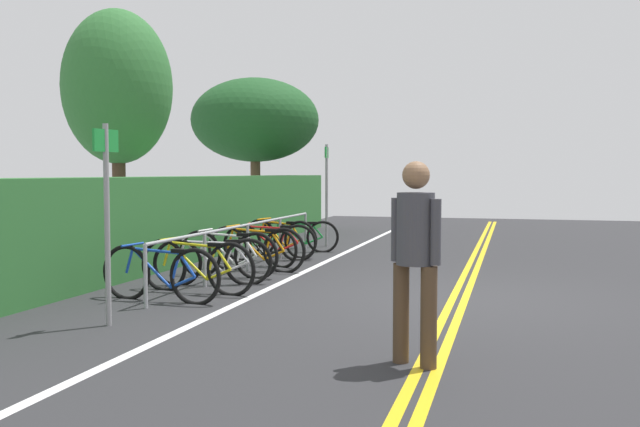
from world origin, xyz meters
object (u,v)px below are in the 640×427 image
Objects in this scene: bicycle_5 at (259,247)px; sign_post_far at (327,185)px; bicycle_6 at (270,242)px; bicycle_7 at (280,238)px; tree_far_right at (255,121)px; bike_rack at (248,235)px; bicycle_1 at (197,266)px; bicycle_2 at (213,262)px; tree_mid at (117,88)px; pedestrian at (415,248)px; bicycle_8 at (299,236)px; bicycle_4 at (256,249)px; bicycle_0 at (160,274)px; sign_post_near at (107,204)px; bicycle_3 at (228,254)px.

sign_post_far reaches higher than bicycle_5.
bicycle_6 is 0.76× the size of sign_post_far.
bicycle_7 is 6.64m from tree_far_right.
bike_rack reaches higher than bicycle_1.
tree_mid is (2.53, 3.11, 2.92)m from bicycle_2.
bicycle_8 is at bearing 24.02° from pedestrian.
bicycle_0 is at bearing 176.45° from bicycle_4.
pedestrian is at bearing -160.45° from sign_post_far.
sign_post_near is 6.51m from tree_mid.
bicycle_3 is 5.58m from pedestrian.
bicycle_5 is at bearing -95.28° from tree_mid.
pedestrian is at bearing -144.93° from bike_rack.
tree_mid is (-1.05, 2.92, 2.91)m from bicycle_7.
bicycle_1 is 0.84× the size of sign_post_near.
sign_post_far reaches higher than bicycle_3.
bicycle_8 is (5.75, -0.06, -0.03)m from bicycle_0.
bicycle_6 is 5.84m from sign_post_near.
sign_post_far is at bearing -5.85° from bicycle_5.
tree_mid reaches higher than pedestrian.
bicycle_8 is 0.34× the size of tree_mid.
bicycle_6 is at bearing 1.63° from bicycle_3.
bike_rack reaches higher than bicycle_2.
sign_post_near reaches higher than bicycle_4.
pedestrian is 0.77× the size of sign_post_far.
bicycle_2 is at bearing -176.97° from bicycle_7.
bicycle_3 is at bearing 167.37° from bicycle_4.
tree_mid is at bearing 30.55° from sign_post_near.
bike_rack is at bearing 35.07° from pedestrian.
bicycle_2 is at bearing -176.68° from bicycle_5.
sign_post_near is (-4.37, 0.02, 0.94)m from bicycle_4.
bicycle_6 is 0.40× the size of tree_far_right.
sign_post_far reaches higher than bicycle_4.
bicycle_5 is 0.38× the size of tree_far_right.
bicycle_7 is (4.97, 0.08, 0.01)m from bicycle_0.
bike_rack reaches higher than bicycle_7.
bicycle_8 is 7.26m from sign_post_near.
bicycle_3 reaches higher than bicycle_7.
sign_post_far reaches higher than bike_rack.
tree_mid reaches higher than bike_rack.
tree_far_right is at bearing 16.33° from bicycle_1.
bicycle_5 is 4.19m from tree_mid.
bike_rack is at bearing -1.24° from bicycle_0.
bicycle_7 is 1.02× the size of bicycle_8.
sign_post_far is at bearing -1.12° from sign_post_near.
bicycle_4 is 2.04m from bicycle_7.
bicycle_6 is 2.89m from sign_post_far.
tree_far_right is (11.86, 2.84, 1.80)m from sign_post_near.
sign_post_far is at bearing -12.27° from bicycle_8.
bike_rack reaches higher than bicycle_4.
bike_rack is 3.12× the size of sign_post_near.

